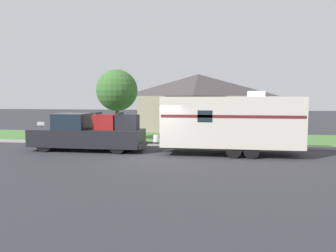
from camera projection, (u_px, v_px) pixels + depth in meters
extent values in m
plane|color=#2D2D33|center=(155.00, 157.00, 15.88)|extent=(120.00, 120.00, 0.00)
cube|color=#999993|center=(167.00, 145.00, 19.57)|extent=(80.00, 0.30, 0.14)
cube|color=#477538|center=(175.00, 138.00, 23.16)|extent=(80.00, 7.00, 0.03)
cube|color=gray|center=(198.00, 113.00, 29.87)|extent=(9.43, 7.65, 3.00)
pyramid|color=#3D3838|center=(198.00, 85.00, 29.65)|extent=(10.18, 8.27, 1.98)
cube|color=#4C3828|center=(195.00, 120.00, 26.17)|extent=(1.00, 0.06, 2.10)
cylinder|color=black|center=(44.00, 143.00, 17.35)|extent=(0.90, 0.28, 0.90)
cylinder|color=black|center=(59.00, 140.00, 18.86)|extent=(0.90, 0.28, 0.90)
cylinder|color=black|center=(117.00, 145.00, 16.72)|extent=(0.90, 0.28, 0.90)
cylinder|color=black|center=(126.00, 141.00, 18.24)|extent=(0.90, 0.28, 0.90)
cube|color=black|center=(63.00, 137.00, 17.98)|extent=(3.29, 1.90, 0.92)
cube|color=#19232D|center=(73.00, 121.00, 17.81)|extent=(1.71, 1.75, 0.85)
cube|color=black|center=(116.00, 138.00, 17.51)|extent=(2.80, 1.90, 0.92)
cube|color=#333333|center=(143.00, 145.00, 17.31)|extent=(0.12, 1.71, 0.20)
cube|color=maroon|center=(105.00, 122.00, 17.53)|extent=(1.15, 0.80, 0.80)
cube|color=black|center=(98.00, 113.00, 17.54)|extent=(0.10, 0.88, 0.08)
cube|color=black|center=(127.00, 122.00, 17.34)|extent=(1.15, 0.80, 0.80)
cube|color=black|center=(121.00, 113.00, 17.35)|extent=(0.10, 0.88, 0.08)
cylinder|color=black|center=(233.00, 150.00, 15.51)|extent=(0.75, 0.22, 0.75)
cylinder|color=black|center=(232.00, 144.00, 17.66)|extent=(0.75, 0.22, 0.75)
cylinder|color=black|center=(251.00, 151.00, 15.38)|extent=(0.75, 0.22, 0.75)
cylinder|color=black|center=(247.00, 144.00, 17.53)|extent=(0.75, 0.22, 0.75)
cube|color=beige|center=(230.00, 121.00, 16.49)|extent=(6.82, 2.47, 2.47)
cube|color=#5B1E1E|center=(231.00, 117.00, 15.24)|extent=(6.68, 0.01, 0.14)
cube|color=#383838|center=(155.00, 143.00, 17.19)|extent=(0.93, 0.12, 0.10)
cylinder|color=silver|center=(156.00, 139.00, 17.17)|extent=(0.28, 0.28, 0.36)
cube|color=silver|center=(256.00, 94.00, 16.18)|extent=(0.80, 0.68, 0.28)
cube|color=#19232D|center=(205.00, 116.00, 15.43)|extent=(0.70, 0.01, 0.56)
cylinder|color=brown|center=(41.00, 133.00, 21.65)|extent=(0.09, 0.09, 1.05)
cube|color=#B2B2B2|center=(41.00, 124.00, 21.59)|extent=(0.48, 0.20, 0.22)
cylinder|color=brown|center=(117.00, 123.00, 21.79)|extent=(0.24, 0.24, 2.33)
sphere|color=#38662D|center=(117.00, 90.00, 21.60)|extent=(2.73, 2.73, 2.73)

